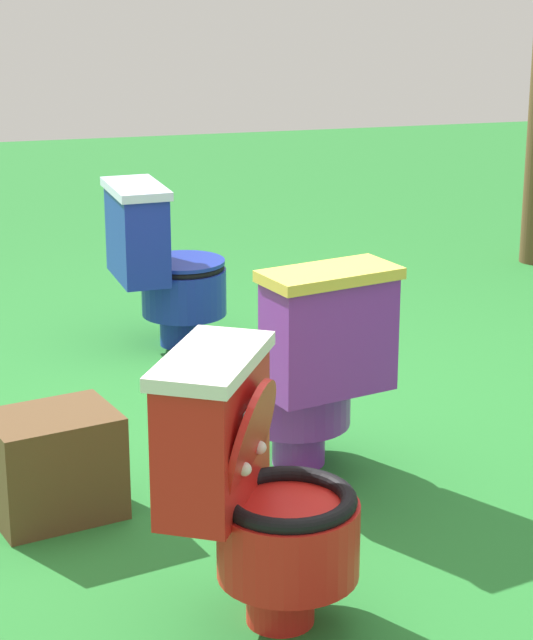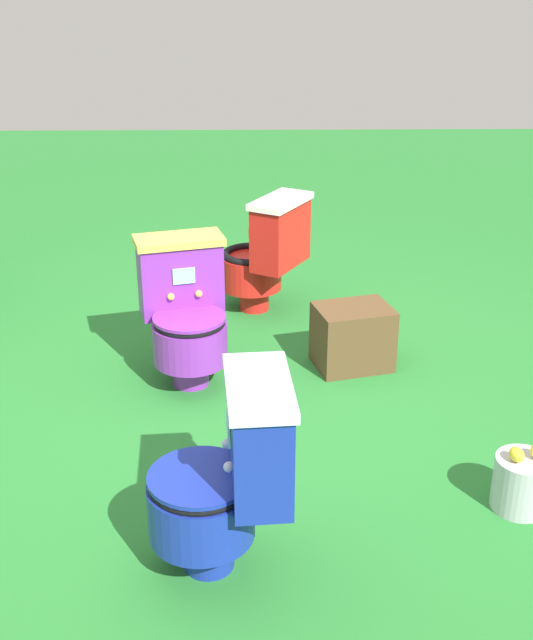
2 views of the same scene
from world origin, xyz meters
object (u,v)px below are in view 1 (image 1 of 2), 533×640
object	(u,v)px
toilet_blue	(163,264)
small_crate	(54,465)
toilet_red	(253,488)
toilet_purple	(310,366)

from	to	relation	value
toilet_blue	small_crate	xyz separation A→B (m)	(1.53, -0.61, -0.20)
toilet_red	small_crate	world-z (taller)	toilet_red
toilet_red	small_crate	distance (m)	0.89
toilet_purple	small_crate	xyz separation A→B (m)	(0.12, -0.86, -0.20)
toilet_purple	toilet_blue	xyz separation A→B (m)	(-1.41, -0.24, 0.00)
toilet_blue	small_crate	size ratio (longest dim) A/B	1.89
small_crate	toilet_purple	bearing A→B (deg)	98.00
toilet_blue	small_crate	world-z (taller)	toilet_blue
toilet_purple	toilet_red	distance (m)	0.95
small_crate	toilet_red	bearing A→B (deg)	31.32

